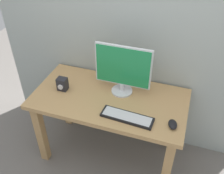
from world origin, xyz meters
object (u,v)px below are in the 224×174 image
keyboard_primary (127,117)px  mouse (173,124)px  monitor (123,69)px  desk (109,108)px  audio_controller (62,84)px

keyboard_primary → mouse: (0.36, 0.03, 0.01)m
mouse → monitor: bearing=134.4°
desk → mouse: 0.62m
desk → audio_controller: bearing=-176.2°
monitor → audio_controller: (-0.52, -0.15, -0.18)m
desk → monitor: size_ratio=2.76×
desk → keyboard_primary: size_ratio=3.15×
desk → monitor: monitor is taller
monitor → audio_controller: monitor is taller
monitor → keyboard_primary: (0.14, -0.32, -0.23)m
desk → mouse: bearing=-16.6°
desk → audio_controller: (-0.44, -0.03, 0.19)m
mouse → audio_controller: size_ratio=0.89×
audio_controller → keyboard_primary: bearing=-14.6°
monitor → audio_controller: 0.57m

